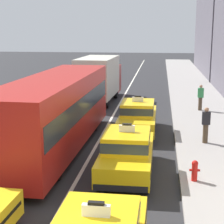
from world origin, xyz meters
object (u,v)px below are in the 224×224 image
object	(u,v)px
box_truck_left_third	(100,77)
bus_left_second	(56,109)
pedestrian_mid_block	(206,125)
taxi_right_third	(138,116)
fire_hydrant	(195,170)
pedestrian_near_crosswalk	(200,97)
taxi_right_second	(127,152)

from	to	relation	value
box_truck_left_third	bus_left_second	bearing A→B (deg)	-90.39
pedestrian_mid_block	taxi_right_third	bearing A→B (deg)	151.02
taxi_right_third	pedestrian_mid_block	distance (m)	3.65
box_truck_left_third	fire_hydrant	distance (m)	15.79
bus_left_second	fire_hydrant	bearing A→B (deg)	-29.44
bus_left_second	pedestrian_near_crosswalk	distance (m)	11.10
box_truck_left_third	taxi_right_second	xyz separation A→B (m)	(3.25, -14.08, -0.90)
box_truck_left_third	pedestrian_mid_block	bearing A→B (deg)	-57.40
box_truck_left_third	fire_hydrant	world-z (taller)	box_truck_left_third
bus_left_second	fire_hydrant	world-z (taller)	bus_left_second
box_truck_left_third	fire_hydrant	bearing A→B (deg)	-69.07
pedestrian_near_crosswalk	fire_hydrant	size ratio (longest dim) A/B	2.23
taxi_right_third	bus_left_second	bearing A→B (deg)	-137.06
box_truck_left_third	fire_hydrant	size ratio (longest dim) A/B	9.65
taxi_right_second	pedestrian_near_crosswalk	size ratio (longest dim) A/B	2.80
bus_left_second	pedestrian_mid_block	bearing A→B (deg)	11.73
taxi_right_third	fire_hydrant	xyz separation A→B (m)	(2.34, -6.34, -0.33)
taxi_right_third	pedestrian_mid_block	world-z (taller)	taxi_right_third
fire_hydrant	taxi_right_third	bearing A→B (deg)	110.23
pedestrian_near_crosswalk	pedestrian_mid_block	distance (m)	7.21
box_truck_left_third	fire_hydrant	xyz separation A→B (m)	(5.62, -14.70, -1.23)
taxi_right_second	taxi_right_third	xyz separation A→B (m)	(0.03, 5.73, 0.00)
taxi_right_third	fire_hydrant	bearing A→B (deg)	-69.77
pedestrian_near_crosswalk	taxi_right_third	bearing A→B (deg)	-123.89
taxi_right_third	pedestrian_mid_block	xyz separation A→B (m)	(3.19, -1.77, 0.10)
pedestrian_near_crosswalk	fire_hydrant	bearing A→B (deg)	-96.35
bus_left_second	taxi_right_third	xyz separation A→B (m)	(3.36, 3.13, -0.94)
bus_left_second	taxi_right_second	world-z (taller)	bus_left_second
taxi_right_second	box_truck_left_third	bearing A→B (deg)	102.99
box_truck_left_third	taxi_right_second	size ratio (longest dim) A/B	1.54
pedestrian_near_crosswalk	taxi_right_second	bearing A→B (deg)	-108.25
taxi_right_third	pedestrian_near_crosswalk	bearing A→B (deg)	56.11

